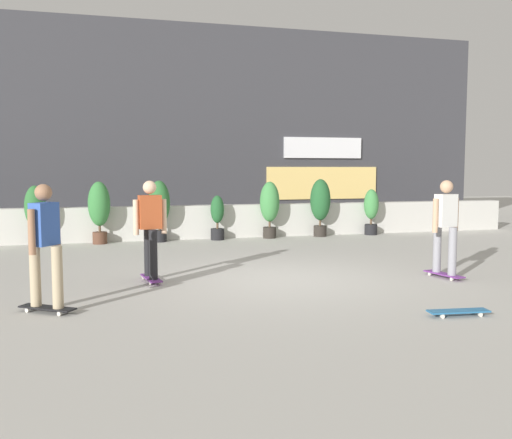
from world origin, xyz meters
The scene contains 14 objects.
ground_plane centered at (0.00, 0.00, 0.00)m, with size 48.00×48.00×0.00m, color #B2AFA8.
planter_wall centered at (0.00, 6.00, 0.45)m, with size 18.00×0.40×0.90m, color beige.
building_backdrop centered at (0.01, 10.00, 3.25)m, with size 20.00×2.08×6.50m.
potted_plant_0 centered at (-4.50, 5.55, 0.86)m, with size 0.51×0.51×1.48m.
potted_plant_1 centered at (-3.00, 5.55, 0.92)m, with size 0.55×0.55×1.57m.
potted_plant_2 centered at (-1.50, 5.55, 0.93)m, with size 0.56×0.56×1.59m.
potted_plant_3 centered at (0.03, 5.55, 0.62)m, with size 0.36×0.36×1.18m.
potted_plant_4 centered at (1.48, 5.55, 0.90)m, with size 0.53×0.53×1.54m.
potted_plant_5 centered at (2.95, 5.55, 0.94)m, with size 0.56×0.56×1.60m.
potted_plant_6 centered at (4.51, 5.55, 0.73)m, with size 0.42×0.42×1.31m.
skater_mid_plaza centered at (-2.13, 0.35, 0.94)m, with size 0.55×0.82×1.70m.
skater_by_wall_right centered at (2.82, -0.62, 0.94)m, with size 0.55×0.82×1.70m.
skater_far_left centered at (-3.62, -1.34, 0.94)m, with size 0.77×0.63×1.70m.
skateboard_near_camera centered at (1.51, -2.90, 0.06)m, with size 0.82×0.29×0.08m.
Camera 1 is at (-2.85, -9.07, 1.90)m, focal length 39.40 mm.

